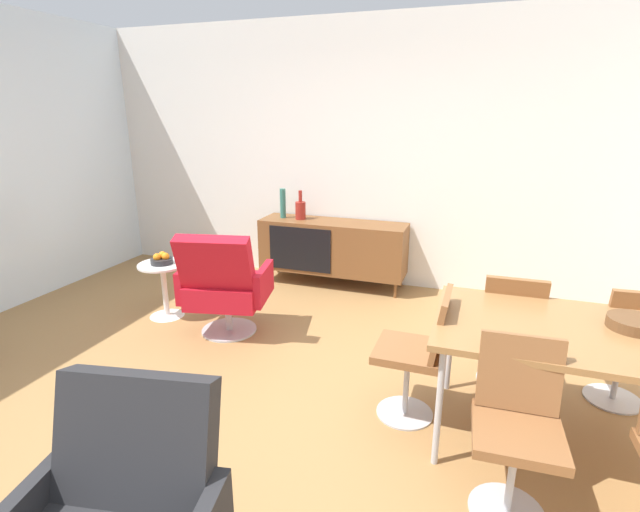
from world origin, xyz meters
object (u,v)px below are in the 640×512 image
at_px(vase_sculptural_dark, 283,203).
at_px(fruit_bowl, 162,259).
at_px(wooden_bowl_on_table, 633,323).
at_px(dining_table, 588,338).
at_px(dining_chair_front_left, 517,423).
at_px(sideboard, 332,247).
at_px(vase_cobalt, 300,210).
at_px(dining_chair_back_right, 628,341).
at_px(lounge_chair_red, 224,284).
at_px(dining_chair_back_left, 510,325).
at_px(side_table_round, 164,284).
at_px(dining_chair_near_window, 418,350).

distance_m(vase_sculptural_dark, fruit_bowl, 1.51).
height_order(wooden_bowl_on_table, fruit_bowl, wooden_bowl_on_table).
bearing_deg(dining_table, fruit_bowl, 166.93).
height_order(dining_table, dining_chair_front_left, dining_chair_front_left).
xyz_separation_m(sideboard, vase_sculptural_dark, (-0.58, 0.00, 0.44)).
xyz_separation_m(vase_cobalt, dining_chair_back_right, (2.85, -1.55, -0.36)).
xyz_separation_m(dining_table, wooden_bowl_on_table, (0.23, 0.11, 0.07)).
relative_size(dining_chair_front_left, fruit_bowl, 4.28).
xyz_separation_m(vase_cobalt, lounge_chair_red, (-0.11, -1.49, -0.36)).
xyz_separation_m(vase_cobalt, dining_chair_back_left, (2.14, -1.55, -0.36)).
relative_size(dining_chair_back_right, lounge_chair_red, 0.90).
relative_size(vase_sculptural_dark, dining_chair_front_left, 0.38).
distance_m(dining_chair_front_left, side_table_round, 3.28).
height_order(sideboard, vase_sculptural_dark, vase_sculptural_dark).
relative_size(dining_chair_near_window, dining_chair_front_left, 1.00).
height_order(sideboard, dining_chair_back_left, dining_chair_back_left).
bearing_deg(dining_table, dining_chair_back_right, 57.61).
bearing_deg(dining_chair_back_left, side_table_round, 175.88).
relative_size(dining_chair_near_window, dining_chair_back_left, 1.00).
distance_m(dining_table, dining_chair_front_left, 0.70).
distance_m(vase_cobalt, dining_table, 3.27).
distance_m(dining_chair_near_window, dining_chair_back_right, 1.36).
height_order(wooden_bowl_on_table, dining_chair_front_left, dining_chair_front_left).
bearing_deg(vase_cobalt, wooden_bowl_on_table, -36.25).
xyz_separation_m(dining_chair_front_left, side_table_round, (-2.99, 1.33, -0.15)).
relative_size(vase_cobalt, wooden_bowl_on_table, 1.22).
relative_size(wooden_bowl_on_table, dining_chair_front_left, 0.30).
relative_size(vase_sculptural_dark, dining_chair_near_window, 0.38).
height_order(vase_sculptural_dark, fruit_bowl, vase_sculptural_dark).
bearing_deg(vase_cobalt, dining_chair_front_left, -51.23).
distance_m(dining_table, dining_chair_back_right, 0.70).
bearing_deg(vase_sculptural_dark, dining_chair_back_left, -33.32).
distance_m(vase_cobalt, lounge_chair_red, 1.53).
relative_size(vase_cobalt, dining_chair_near_window, 0.37).
distance_m(sideboard, dining_chair_front_left, 3.20).
bearing_deg(sideboard, vase_sculptural_dark, 179.81).
xyz_separation_m(sideboard, dining_chair_near_window, (1.23, -2.10, 0.03)).
xyz_separation_m(dining_chair_back_left, side_table_round, (-2.99, 0.22, -0.15)).
bearing_deg(dining_chair_front_left, vase_cobalt, 128.77).
relative_size(sideboard, dining_chair_near_window, 1.87).
distance_m(vase_sculptural_dark, dining_table, 3.43).
xyz_separation_m(wooden_bowl_on_table, dining_chair_back_left, (-0.57, 0.45, -0.30)).
distance_m(sideboard, wooden_bowl_on_table, 3.10).
bearing_deg(lounge_chair_red, dining_chair_near_window, -19.82).
distance_m(vase_cobalt, dining_chair_front_left, 3.44).
height_order(dining_table, dining_chair_near_window, dining_chair_near_window).
distance_m(sideboard, fruit_bowl, 1.81).
relative_size(wooden_bowl_on_table, dining_chair_back_right, 0.30).
distance_m(dining_table, wooden_bowl_on_table, 0.26).
height_order(wooden_bowl_on_table, dining_chair_back_left, dining_chair_back_left).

